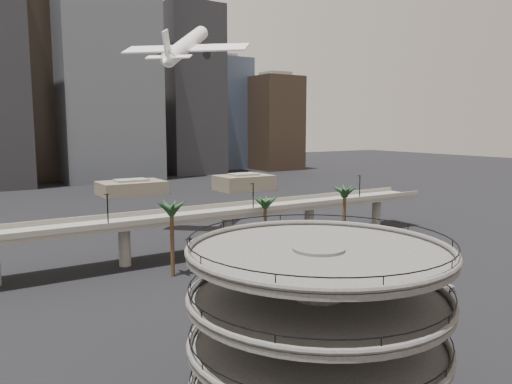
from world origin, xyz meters
TOP-DOWN VIEW (x-y plane):
  - ground at (0.00, 0.00)m, footprint 700.00×700.00m
  - parking_ramp at (-13.00, -4.00)m, footprint 22.20×22.20m
  - overpass at (0.00, 55.00)m, footprint 130.00×9.30m
  - palm_trees at (14.02, 44.65)m, footprint 42.40×10.40m
  - low_buildings at (6.89, 142.30)m, footprint 135.00×27.50m
  - skyline at (15.11, 217.09)m, footprint 269.00×86.00m
  - airborne_jet at (10.35, 72.39)m, footprint 25.17×26.02m
  - car_a at (-1.10, 14.05)m, footprint 4.84×2.27m
  - car_b at (3.87, 14.48)m, footprint 5.23×2.85m
  - car_c at (27.09, 13.86)m, footprint 5.42×3.28m

SIDE VIEW (x-z plane):
  - ground at x=0.00m, z-range 0.00..0.00m
  - car_c at x=27.09m, z-range 0.00..1.47m
  - car_a at x=-1.10m, z-range 0.00..1.60m
  - car_b at x=3.87m, z-range 0.00..1.63m
  - low_buildings at x=6.89m, z-range -0.54..6.26m
  - overpass at x=0.00m, z-range -0.01..14.69m
  - parking_ramp at x=-13.00m, z-range 1.16..18.51m
  - palm_trees at x=14.02m, z-range 4.43..18.43m
  - skyline at x=15.11m, z-range -15.50..99.69m
  - airborne_jet at x=10.35m, z-range 36.91..51.76m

